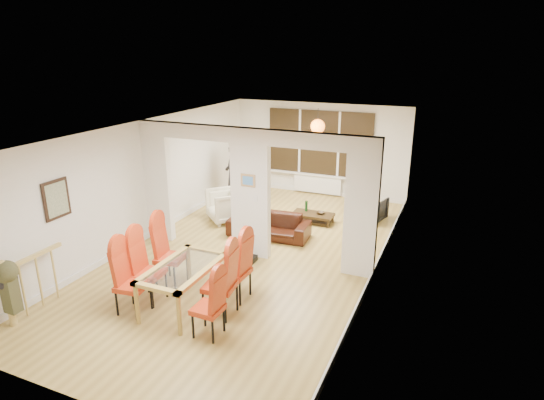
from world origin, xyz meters
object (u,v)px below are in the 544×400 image
Objects in this scene: dining_chair_lb at (148,269)px; television at (377,211)px; dining_chair_rb at (220,281)px; bottle at (306,206)px; dining_chair_la at (132,280)px; dining_chair_lc at (170,253)px; dining_chair_ra at (208,304)px; coffee_table at (313,218)px; armchair at (227,205)px; dining_chair_rc at (234,267)px; sofa at (269,225)px; dining_table at (184,286)px; person at (233,173)px; bowl at (320,213)px.

television is at bearing 55.84° from dining_chair_lb.
bottle is (-0.13, 4.50, -0.22)m from dining_chair_rb.
dining_chair_la is 1.38m from dining_chair_rb.
dining_chair_lc is 4.15m from bottle.
dining_chair_lb is 1.47m from dining_chair_ra.
dining_chair_ra is 1.04× the size of coffee_table.
dining_chair_lb is at bearing 177.43° from dining_chair_rb.
dining_chair_ra is (1.40, -1.07, -0.08)m from dining_chair_lc.
dining_chair_la reaches higher than armchair.
sofa is (-0.54, 2.67, -0.31)m from dining_chair_rc.
dining_chair_lb is at bearing -38.13° from armchair.
dining_chair_la is 1.63m from dining_chair_rc.
dining_chair_rc is 1.33× the size of television.
dining_chair_ra reaches higher than television.
dining_table is 1.29× the size of dining_chair_lc.
sofa is at bearing 101.39° from dining_chair_ra.
person reaches higher than armchair.
dining_table is 0.84× the size of sofa.
sofa is at bearing 93.22° from dining_chair_rb.
dining_table is 4.55m from bottle.
coffee_table is at bearing 82.22° from dining_chair_rb.
dining_chair_rb is (1.29, 0.09, 0.01)m from dining_chair_lb.
dining_chair_ra is 5.06m from bottle.
dining_chair_rb is at bearing 17.88° from person.
dining_chair_la reaches higher than bowl.
dining_chair_la is at bearing -138.96° from dining_chair_rc.
sofa is 1.49m from bowl.
dining_table is at bearing -101.41° from bowl.
person is at bearing 119.99° from dining_chair_rc.
dining_chair_lc reaches higher than sofa.
person reaches higher than bowl.
armchair is 3.68m from television.
dining_chair_la reaches higher than dining_chair_ra.
dining_chair_rc is 3.98m from bottle.
dining_chair_lc is at bearing 82.12° from dining_chair_la.
dining_chair_lb is at bearing 4.00° from person.
dining_chair_rb is 1.38× the size of armchair.
dining_table is at bearing 174.75° from dining_chair_rb.
dining_table is at bearing 29.32° from dining_chair_la.
bowl is (1.53, 3.92, -0.34)m from dining_chair_lc.
dining_chair_rb reaches higher than bowl.
person is (-1.73, 1.62, 0.60)m from sofa.
television is (2.14, 5.14, -0.11)m from dining_table.
dining_chair_rb reaches higher than dining_chair_lb.
person reaches higher than dining_chair_rb.
dining_chair_lc reaches higher than dining_chair_la.
dining_chair_lb is 1.32× the size of television.
dining_chair_ra is 5.84m from television.
dining_chair_rc is 4.84m from television.
person is at bearing 93.05° from dining_chair_la.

